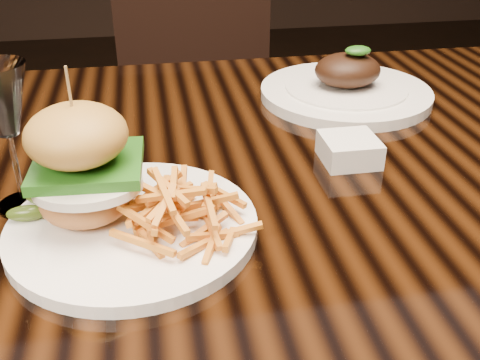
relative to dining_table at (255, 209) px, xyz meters
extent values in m
cube|color=black|center=(0.00, 0.00, 0.06)|extent=(1.60, 0.90, 0.04)
cylinder|color=white|center=(-0.17, -0.14, 0.08)|extent=(0.27, 0.27, 0.01)
ellipsoid|color=#A26634|center=(-0.21, -0.12, 0.11)|extent=(0.10, 0.10, 0.04)
ellipsoid|color=silver|center=(-0.21, -0.14, 0.14)|extent=(0.11, 0.09, 0.01)
ellipsoid|color=orange|center=(-0.19, -0.16, 0.15)|extent=(0.02, 0.02, 0.01)
cube|color=#2B6B1A|center=(-0.21, -0.12, 0.15)|extent=(0.12, 0.11, 0.01)
ellipsoid|color=olive|center=(-0.21, -0.12, 0.19)|extent=(0.10, 0.10, 0.06)
cylinder|color=olive|center=(-0.21, -0.12, 0.22)|extent=(0.00, 0.00, 0.08)
ellipsoid|color=#2F4412|center=(-0.28, -0.12, 0.10)|extent=(0.04, 0.02, 0.02)
ellipsoid|color=#2F4412|center=(-0.26, -0.09, 0.10)|extent=(0.05, 0.03, 0.02)
cube|color=white|center=(0.12, -0.02, 0.09)|extent=(0.09, 0.09, 0.03)
cylinder|color=white|center=(-0.29, -0.06, 0.08)|extent=(0.06, 0.06, 0.00)
cylinder|color=white|center=(-0.29, -0.06, 0.13)|extent=(0.01, 0.01, 0.09)
cone|color=white|center=(-0.29, -0.06, 0.21)|extent=(0.06, 0.06, 0.08)
cylinder|color=white|center=(0.20, 0.20, 0.09)|extent=(0.29, 0.29, 0.02)
cylinder|color=white|center=(0.20, 0.20, 0.09)|extent=(0.21, 0.21, 0.02)
ellipsoid|color=black|center=(0.20, 0.20, 0.13)|extent=(0.11, 0.09, 0.06)
ellipsoid|color=#2B6B1A|center=(0.21, 0.19, 0.16)|extent=(0.04, 0.03, 0.02)
cube|color=black|center=(0.02, 0.80, -0.22)|extent=(0.48, 0.48, 0.06)
cube|color=black|center=(0.01, 1.01, 0.03)|extent=(0.46, 0.07, 0.50)
cylinder|color=black|center=(-0.16, 0.60, -0.45)|extent=(0.04, 0.04, 0.45)
cylinder|color=black|center=(0.22, 0.62, -0.45)|extent=(0.04, 0.04, 0.45)
cylinder|color=black|center=(-0.18, 0.98, -0.45)|extent=(0.04, 0.04, 0.45)
cylinder|color=black|center=(0.20, 1.00, -0.45)|extent=(0.04, 0.04, 0.45)
camera|label=1|loc=(-0.14, -0.66, 0.43)|focal=42.00mm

